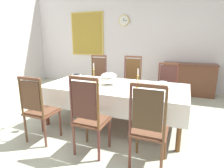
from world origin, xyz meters
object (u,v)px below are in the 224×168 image
Objects in this scene: chair_north_b at (131,82)px; bowl_far_left at (102,77)px; chair_south_a at (39,108)px; candlestick_west at (94,75)px; chair_north_c at (166,87)px; sideboard at (188,79)px; dining_table at (115,89)px; spoon_primary at (73,75)px; framed_painting at (87,34)px; mounted_clock at (124,21)px; bowl_near_right at (142,95)px; chair_south_c at (148,126)px; bowl_far_right at (163,82)px; chair_south_b at (89,116)px; candlestick_east at (138,80)px; soup_tureen at (109,78)px; spoon_secondary at (150,97)px; chair_north_a at (97,79)px; bowl_near_left at (77,75)px.

chair_north_b reaches higher than bowl_far_left.
chair_south_a is 1.16m from candlestick_west.
sideboard is (0.45, 1.55, -0.10)m from chair_north_c.
spoon_primary is (-1.25, 0.53, 0.08)m from dining_table.
mounted_clock is at bearing -0.39° from framed_painting.
bowl_near_right is 4.39m from framed_painting.
bowl_far_right is at bearing 91.02° from chair_south_c.
chair_south_c is at bearing -67.38° from mounted_clock.
chair_south_b is 0.80m from chair_south_c.
spoon_primary is (-1.87, 1.01, -0.01)m from bowl_near_right.
candlestick_east is (0.41, -1.02, 0.30)m from chair_north_b.
spoon_primary is at bearing 13.04° from chair_north_c.
chair_south_b is 1.06m from soup_tureen.
soup_tureen reaches higher than sideboard.
chair_south_b reaches higher than spoon_secondary.
dining_table is at bearing 63.65° from sideboard.
chair_north_a is 2.64m from chair_south_c.
candlestick_east is at bearing 38.01° from chair_south_a.
bowl_near_left is (-1.55, 0.50, -0.11)m from candlestick_east.
chair_north_c reaches higher than bowl_near_right.
soup_tureen is 1.04m from bowl_far_right.
mounted_clock is (0.10, 3.81, 1.58)m from chair_south_a.
chair_south_b is at bearing 90.00° from chair_north_b.
chair_north_c is 1.13m from candlestick_east.
spoon_secondary is at bearing -55.95° from candlestick_east.
chair_south_b is at bearing -140.71° from spoon_secondary.
dining_table is 14.26× the size of spoon_secondary.
bowl_near_left is at bearing 154.30° from spoon_secondary.
bowl_near_right is at bearing -33.39° from soup_tureen.
chair_south_a reaches higher than spoon_primary.
candlestick_west is (0.44, 1.01, 0.36)m from chair_south_a.
soup_tureen is 1.83× the size of bowl_near_right.
bowl_far_left is at bearing 48.24° from chair_north_b.
bowl_near_left reaches higher than bowl_far_left.
dining_table is at bearing -148.90° from bowl_far_right.
spoon_secondary is (1.21, -0.92, -0.01)m from bowl_far_left.
bowl_near_right is (1.48, 0.52, 0.23)m from chair_south_a.
chair_south_c is (0.80, 0.00, -0.01)m from chair_south_b.
chair_south_a is at bearing -160.58° from bowl_near_right.
soup_tureen is (0.74, -1.01, 0.29)m from chair_north_a.
chair_north_a is 3.48× the size of mounted_clock.
soup_tureen is 1.61× the size of bowl_near_left.
chair_south_a is 2.02m from chair_north_a.
framed_painting is (-0.99, 2.31, 0.96)m from bowl_near_left.
bowl_far_right is at bearing 77.20° from sideboard.
chair_south_c reaches higher than chair_south_a.
chair_south_a is at bearing 59.14° from sideboard.
chair_north_c is 1.52m from bowl_near_right.
chair_north_b reaches higher than chair_north_a.
bowl_far_left is (-0.47, 0.46, 0.09)m from dining_table.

